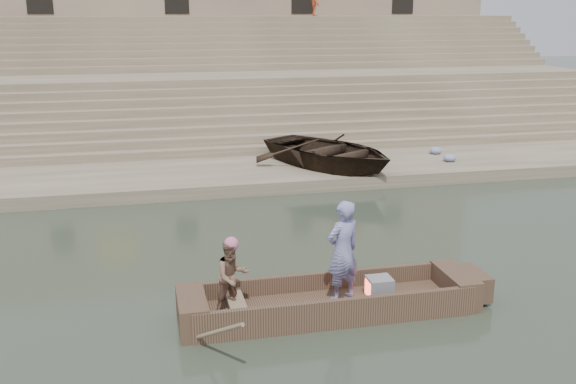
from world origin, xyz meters
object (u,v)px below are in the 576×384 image
object	(u,v)px
rowing_man	(232,276)
beached_rowboat	(329,151)
pedestrian	(316,1)
main_rowboat	(329,308)
television	(379,288)
standing_man	(343,251)

from	to	relation	value
rowing_man	beached_rowboat	xyz separation A→B (m)	(4.65, 9.71, 0.03)
rowing_man	pedestrian	xyz separation A→B (m)	(8.17, 24.72, 5.08)
main_rowboat	beached_rowboat	distance (m)	10.18
pedestrian	television	bearing A→B (deg)	169.30
television	beached_rowboat	size ratio (longest dim) A/B	0.09
main_rowboat	beached_rowboat	xyz separation A→B (m)	(2.84, 9.75, 0.82)
television	main_rowboat	bearing A→B (deg)	180.00
rowing_man	television	distance (m)	2.82
standing_man	pedestrian	distance (m)	25.87
beached_rowboat	pedestrian	world-z (taller)	pedestrian
standing_man	pedestrian	bearing A→B (deg)	-125.93
standing_man	beached_rowboat	bearing A→B (deg)	-126.95
rowing_man	television	size ratio (longest dim) A/B	2.94
main_rowboat	rowing_man	world-z (taller)	rowing_man
rowing_man	television	bearing A→B (deg)	-20.78
television	beached_rowboat	world-z (taller)	beached_rowboat
rowing_man	television	world-z (taller)	rowing_man
standing_man	rowing_man	world-z (taller)	standing_man
main_rowboat	television	size ratio (longest dim) A/B	10.87
television	pedestrian	world-z (taller)	pedestrian
standing_man	rowing_man	distance (m)	2.09
main_rowboat	beached_rowboat	world-z (taller)	beached_rowboat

